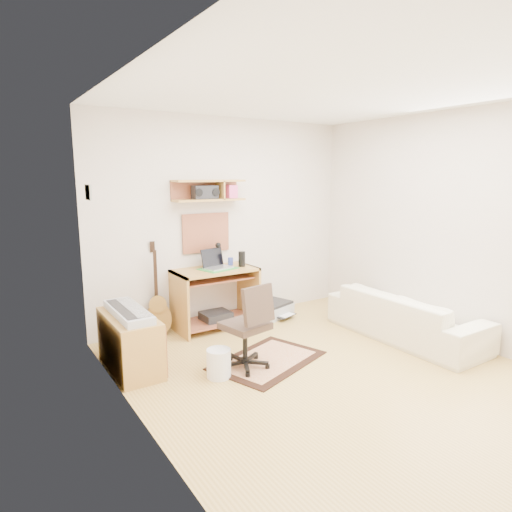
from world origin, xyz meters
TOP-DOWN VIEW (x-y plane):
  - floor at (0.00, 0.00)m, footprint 3.60×4.00m
  - ceiling at (0.00, 0.00)m, footprint 3.60×4.00m
  - back_wall at (0.00, 2.00)m, footprint 3.60×0.01m
  - left_wall at (-1.80, 0.00)m, footprint 0.01×4.00m
  - right_wall at (1.80, 0.00)m, footprint 0.01×4.00m
  - wall_shelf at (-0.30, 1.88)m, footprint 0.90×0.25m
  - cork_board at (-0.30, 1.98)m, footprint 0.64×0.03m
  - wall_photo at (-1.79, 1.50)m, footprint 0.02×0.20m
  - desk at (-0.31, 1.73)m, footprint 1.00×0.55m
  - laptop at (-0.28, 1.71)m, footprint 0.39×0.39m
  - speaker at (0.04, 1.68)m, footprint 0.09×0.09m
  - desk_lamp at (-0.17, 1.87)m, footprint 0.10×0.10m
  - pencil_cup at (-0.04, 1.83)m, footprint 0.07×0.07m
  - boombox at (-0.36, 1.87)m, footprint 0.31×0.14m
  - rug at (-0.34, 0.53)m, footprint 1.31×1.08m
  - task_chair at (-0.62, 0.52)m, footprint 0.52×0.52m
  - cabinet at (-1.58, 1.11)m, footprint 0.40×0.90m
  - music_keyboard at (-1.58, 1.11)m, footprint 0.26×0.83m
  - guitar at (-1.00, 1.86)m, footprint 0.35×0.28m
  - waste_basket at (-0.94, 0.48)m, footprint 0.30×0.30m
  - printer at (0.54, 1.71)m, footprint 0.58×0.51m
  - sofa at (1.38, 0.21)m, footprint 0.54×1.86m

SIDE VIEW (x-z plane):
  - floor at x=0.00m, z-range -0.01..0.00m
  - rug at x=-0.34m, z-range 0.00..0.02m
  - printer at x=0.54m, z-range -0.01..0.18m
  - waste_basket at x=-0.94m, z-range 0.00..0.28m
  - cabinet at x=-1.58m, z-range 0.00..0.55m
  - sofa at x=1.38m, z-range 0.00..0.73m
  - desk at x=-0.31m, z-range 0.00..0.75m
  - task_chair at x=-0.62m, z-range 0.00..0.88m
  - guitar at x=-1.00m, z-range 0.00..1.13m
  - music_keyboard at x=-1.58m, z-range 0.55..0.62m
  - pencil_cup at x=-0.04m, z-range 0.75..0.85m
  - speaker at x=0.04m, z-range 0.75..0.94m
  - laptop at x=-0.28m, z-range 0.75..1.00m
  - desk_lamp at x=-0.17m, z-range 0.75..1.05m
  - cork_board at x=-0.30m, z-range 0.92..1.42m
  - back_wall at x=0.00m, z-range 0.00..2.60m
  - left_wall at x=-1.80m, z-range 0.00..2.60m
  - right_wall at x=1.80m, z-range 0.00..2.60m
  - boombox at x=-0.36m, z-range 1.60..1.76m
  - wall_shelf at x=-0.30m, z-range 1.57..1.83m
  - wall_photo at x=-1.79m, z-range 1.65..1.79m
  - ceiling at x=0.00m, z-range 2.60..2.61m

